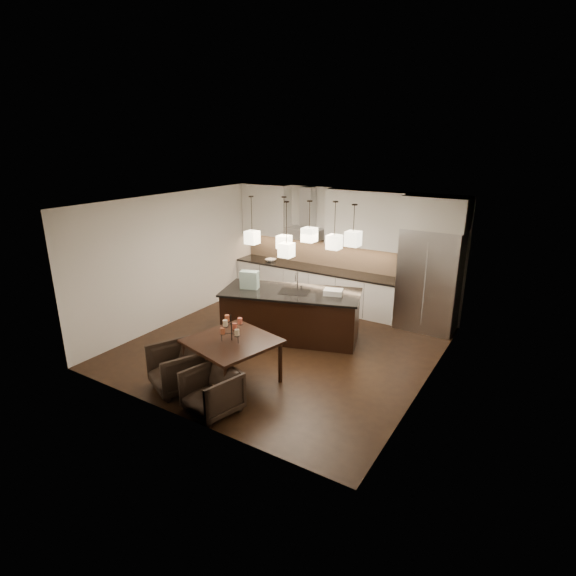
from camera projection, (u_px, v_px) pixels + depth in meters
The scene contains 37 objects.
floor at pixel (283, 347), 8.77m from camera, with size 5.50×5.50×0.02m, color black.
ceiling at pixel (282, 202), 7.89m from camera, with size 5.50×5.50×0.02m, color white.
wall_back at pixel (345, 249), 10.56m from camera, with size 5.50×0.02×2.80m, color silver.
wall_front at pixel (174, 329), 6.10m from camera, with size 5.50×0.02×2.80m, color silver.
wall_left at pixel (175, 258), 9.71m from camera, with size 0.02×5.50×2.80m, color silver.
wall_right at pixel (432, 306), 6.95m from camera, with size 0.02×5.50×2.80m, color silver.
refrigerator at pixel (429, 280), 9.31m from camera, with size 1.20×0.72×2.15m, color #B7B7BA.
fridge_panel at pixel (436, 213), 8.86m from camera, with size 1.26×0.72×0.65m, color silver.
lower_cabinets at pixel (314, 287), 10.91m from camera, with size 4.21×0.62×0.88m, color silver.
countertop at pixel (315, 269), 10.76m from camera, with size 4.21×0.66×0.04m, color black.
backsplash at pixel (321, 253), 10.90m from camera, with size 4.21×0.02×0.63m, color tan.
upper_cab_left at pixel (266, 210), 11.21m from camera, with size 1.25×0.35×1.25m, color silver.
upper_cab_right at pixel (366, 219), 9.88m from camera, with size 1.86×0.35×1.25m, color silver.
hood_canopy at pixel (305, 233), 10.69m from camera, with size 0.90×0.52×0.24m, color #B7B7BA.
hood_chimney at pixel (308, 207), 10.59m from camera, with size 0.30×0.28×0.96m, color #B7B7BA.
fruit_bowl at pixel (271, 260), 11.32m from camera, with size 0.26×0.26×0.06m, color silver.
island_body at pixel (291, 315), 9.08m from camera, with size 2.65×1.06×0.93m, color black.
island_top at pixel (291, 292), 8.93m from camera, with size 2.74×1.15×0.04m, color black.
faucet at pixel (298, 281), 8.93m from camera, with size 0.11×0.25×0.40m, color silver, non-canonical shape.
tote_bag at pixel (249, 280), 9.05m from camera, with size 0.36×0.19×0.36m, color #215842.
food_container at pixel (333, 292), 8.72m from camera, with size 0.36×0.25×0.11m, color silver.
dining_table at pixel (233, 361), 7.39m from camera, with size 1.27×1.27×0.76m, color black, non-canonical shape.
candelabra at pixel (231, 327), 7.20m from camera, with size 0.36×0.36×0.45m, color black, non-canonical shape.
candle_a at pixel (237, 332), 7.11m from camera, with size 0.08×0.08×0.10m, color beige.
candle_b at pixel (235, 327), 7.34m from camera, with size 0.08×0.08×0.10m, color #C6543E.
candle_c at pixel (223, 331), 7.18m from camera, with size 0.08×0.08×0.10m, color #A55031.
candle_d at pixel (240, 321), 7.14m from camera, with size 0.08×0.08×0.10m, color #C6543E.
candle_e at pixel (227, 318), 7.26m from camera, with size 0.08×0.08×0.10m, color #A55031.
candle_f at pixel (225, 323), 7.06m from camera, with size 0.08×0.08×0.10m, color beige.
armchair_left at pixel (177, 368), 7.21m from camera, with size 0.78×0.80×0.73m, color black.
armchair_right at pixel (212, 392), 6.57m from camera, with size 0.71×0.73×0.66m, color black.
pendant_a at pixel (252, 237), 9.01m from camera, with size 0.24×0.24×0.26m, color #FFF1C7.
pendant_b at pixel (284, 242), 8.95m from camera, with size 0.24×0.24×0.26m, color #FFF1C7.
pendant_c at pixel (309, 235), 8.30m from camera, with size 0.24×0.24×0.26m, color #FFF1C7.
pendant_d at pixel (334, 242), 8.25m from camera, with size 0.24×0.24×0.26m, color #FFF1C7.
pendant_e at pixel (353, 239), 7.84m from camera, with size 0.24×0.24×0.26m, color #FFF1C7.
pendant_f at pixel (286, 250), 8.29m from camera, with size 0.24×0.24×0.26m, color #FFF1C7.
Camera 1 is at (4.28, -6.72, 3.85)m, focal length 28.00 mm.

